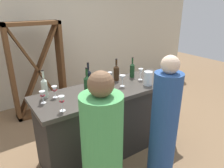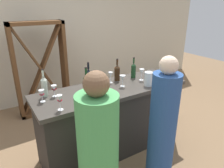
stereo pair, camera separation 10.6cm
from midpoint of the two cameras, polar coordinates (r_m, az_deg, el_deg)
name	(u,v)px [view 2 (the right image)]	position (r m, az deg, el deg)	size (l,w,h in m)	color
ground_plane	(112,148)	(3.23, 0.98, -16.91)	(12.00, 12.00, 0.00)	#846647
back_wall	(56,33)	(4.58, -14.46, 13.19)	(8.00, 0.10, 2.80)	beige
bar_counter	(112,119)	(2.95, 1.04, -9.53)	(2.04, 0.68, 0.96)	#2A2723
wine_rack	(41,69)	(4.04, -18.00, 3.79)	(0.94, 0.28, 1.70)	brown
wine_bottle_leftmost_clear_pale	(44,86)	(2.55, -16.80, -0.56)	(0.07, 0.07, 0.33)	#B7C6B2
wine_bottle_second_left_olive_green	(87,84)	(2.51, -5.75, -0.05)	(0.08, 0.08, 0.34)	#193D1E
wine_bottle_center_olive_green	(100,90)	(2.36, -1.89, -1.75)	(0.07, 0.07, 0.30)	#193D1E
wine_bottle_second_right_near_black	(89,77)	(2.75, -5.27, 1.83)	(0.08, 0.08, 0.33)	black
wine_bottle_rightmost_amber_brown	(117,72)	(2.96, 2.43, 3.19)	(0.08, 0.08, 0.32)	#331E0F
wine_bottle_far_right_olive_green	(133,70)	(3.10, 6.83, 3.82)	(0.07, 0.07, 0.30)	#193D1E
wine_glass_near_left	(60,100)	(2.19, -12.71, -4.20)	(0.06, 0.06, 0.17)	white
wine_glass_near_center	(123,78)	(2.75, 4.01, 1.50)	(0.08, 0.08, 0.15)	white
wine_glass_near_right	(142,72)	(3.00, 9.08, 3.14)	(0.07, 0.07, 0.17)	white
wine_glass_far_left	(42,94)	(2.43, -17.39, -2.56)	(0.06, 0.06, 0.14)	white
wine_glass_far_center	(54,89)	(2.53, -14.31, -1.31)	(0.07, 0.07, 0.14)	white
wine_glass_far_right	(110,75)	(2.87, 0.64, 2.39)	(0.06, 0.06, 0.15)	white
water_pitcher	(149,79)	(2.83, 10.96, 1.37)	(0.12, 0.12, 0.19)	silver
person_left_guest	(98,152)	(2.09, -2.25, -17.89)	(0.49, 0.49, 1.48)	#4CA559
person_center_guest	(163,126)	(2.46, 14.80, -11.09)	(0.36, 0.36, 1.51)	#284C8C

